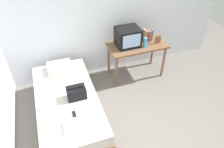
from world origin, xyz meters
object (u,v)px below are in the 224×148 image
at_px(bed, 68,107).
at_px(book_row, 147,35).
at_px(desk, 137,48).
at_px(water_bottle, 145,42).
at_px(pillow, 60,67).
at_px(handbag, 76,93).
at_px(folded_towel, 74,125).
at_px(tv, 128,37).
at_px(remote_dark, 75,115).
at_px(magazine, 58,116).
at_px(remote_silver, 53,90).
at_px(picture_frame, 158,39).

xyz_separation_m(bed, book_row, (1.80, 0.78, 0.63)).
relative_size(bed, desk, 1.72).
distance_m(water_bottle, pillow, 1.69).
relative_size(book_row, handbag, 0.81).
xyz_separation_m(desk, folded_towel, (-1.56, -1.33, -0.15)).
xyz_separation_m(tv, remote_dark, (-1.32, -1.18, -0.44)).
distance_m(tv, pillow, 1.41).
bearing_deg(pillow, bed, -91.18).
bearing_deg(book_row, water_bottle, -123.06).
bearing_deg(folded_towel, magazine, 126.63).
height_order(remote_dark, remote_silver, same).
height_order(pillow, remote_silver, pillow).
bearing_deg(desk, handbag, -150.90).
xyz_separation_m(book_row, handbag, (-1.64, -0.86, -0.29)).
distance_m(picture_frame, remote_dark, 2.21).
distance_m(water_bottle, remote_silver, 1.91).
xyz_separation_m(desk, pillow, (-1.55, 0.03, -0.11)).
relative_size(pillow, remote_silver, 3.05).
bearing_deg(tv, folded_towel, -135.04).
distance_m(book_row, folded_towel, 2.32).
bearing_deg(picture_frame, folded_towel, -147.76).
relative_size(water_bottle, magazine, 0.67).
height_order(pillow, magazine, pillow).
relative_size(tv, folded_towel, 1.57).
distance_m(bed, picture_frame, 2.14).
height_order(water_bottle, picture_frame, water_bottle).
height_order(bed, tv, tv).
height_order(bed, picture_frame, picture_frame).
bearing_deg(desk, folded_towel, -139.56).
height_order(desk, tv, tv).
height_order(tv, pillow, tv).
bearing_deg(remote_silver, desk, 15.37).
relative_size(handbag, remote_silver, 2.08).
xyz_separation_m(water_bottle, remote_silver, (-1.85, -0.35, -0.36)).
bearing_deg(bed, water_bottle, 18.85).
xyz_separation_m(tv, pillow, (-1.35, -0.01, -0.39)).
relative_size(book_row, remote_silver, 1.69).
xyz_separation_m(tv, water_bottle, (0.30, -0.17, -0.08)).
xyz_separation_m(bed, magazine, (-0.19, -0.38, 0.25)).
relative_size(desk, magazine, 4.00).
relative_size(remote_silver, folded_towel, 0.51).
bearing_deg(folded_towel, bed, 90.12).
distance_m(bed, desk, 1.77).
bearing_deg(handbag, bed, 154.42).
bearing_deg(handbag, desk, 29.10).
xyz_separation_m(bed, desk, (1.57, 0.70, 0.42)).
xyz_separation_m(remote_silver, folded_towel, (0.18, -0.85, 0.02)).
relative_size(picture_frame, folded_towel, 0.58).
relative_size(tv, pillow, 1.00).
bearing_deg(folded_towel, desk, 40.44).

